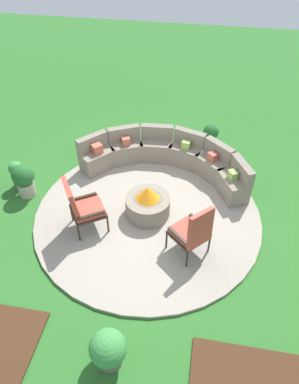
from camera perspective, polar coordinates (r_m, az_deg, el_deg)
ground_plane at (r=7.18m, az=-0.28°, el=-3.71°), size 24.00×24.00×0.00m
patio_circle at (r=7.16m, az=-0.28°, el=-3.55°), size 4.47×4.47×0.06m
fire_pit at (r=6.95m, az=-0.29°, el=-1.87°), size 0.87×0.87×0.69m
curved_stone_bench at (r=8.00m, az=2.87°, el=5.49°), size 3.78×1.66×0.81m
lounge_chair_front_left at (r=6.58m, az=-10.76°, el=-2.18°), size 0.82×0.84×1.17m
lounge_chair_front_right at (r=6.11m, az=6.96°, el=-6.24°), size 0.81×0.83×1.11m
potted_plant_0 at (r=7.79m, az=-19.40°, el=1.94°), size 0.46×0.46×0.75m
potted_plant_1 at (r=5.28m, az=-6.62°, el=-23.73°), size 0.52×0.52×0.68m
potted_plant_2 at (r=8.12m, az=-20.36°, el=2.80°), size 0.30×0.30×0.64m
potted_plant_3 at (r=9.04m, az=9.77°, el=9.18°), size 0.38×0.38×0.55m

